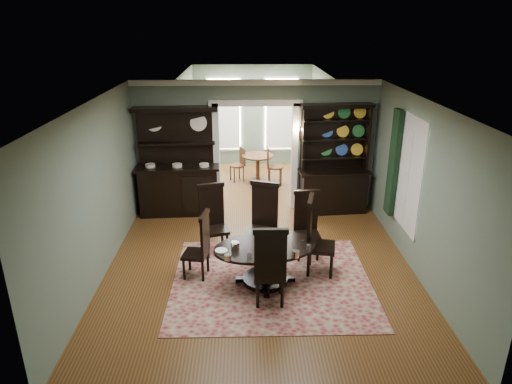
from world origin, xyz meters
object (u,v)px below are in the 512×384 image
at_px(dining_table, 266,257).
at_px(parlor_table, 258,165).
at_px(sideboard, 179,177).
at_px(welsh_dresser, 333,174).

xyz_separation_m(dining_table, parlor_table, (0.02, 5.10, 0.03)).
bearing_deg(sideboard, parlor_table, 43.95).
distance_m(dining_table, welsh_dresser, 3.56).
bearing_deg(sideboard, welsh_dresser, -3.01).
relative_size(welsh_dresser, parlor_table, 2.96).
xyz_separation_m(dining_table, welsh_dresser, (1.70, 3.10, 0.42)).
relative_size(dining_table, welsh_dresser, 0.78).
relative_size(sideboard, parlor_table, 2.89).
bearing_deg(dining_table, welsh_dresser, 48.58).
distance_m(welsh_dresser, parlor_table, 2.64).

